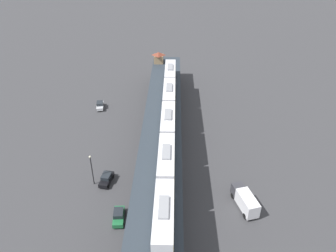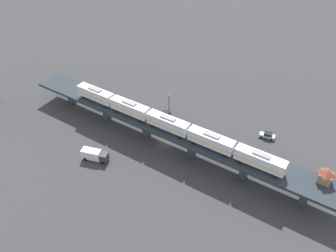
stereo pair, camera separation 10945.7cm
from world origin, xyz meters
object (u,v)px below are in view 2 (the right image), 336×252
(signal_hut, at_px, (326,176))
(street_lamp, at_px, (169,102))
(street_car_black, at_px, (166,114))
(subway_train, at_px, (168,123))
(delivery_truck, at_px, (95,155))
(street_car_green, at_px, (134,111))
(street_car_silver, at_px, (267,135))

(signal_hut, relative_size, street_lamp, 0.58)
(street_car_black, bearing_deg, subway_train, -162.12)
(delivery_truck, bearing_deg, street_car_green, -7.69)
(subway_train, height_order, delivery_truck, subway_train)
(street_car_green, bearing_deg, street_car_black, -84.40)
(subway_train, height_order, street_car_silver, subway_train)
(street_car_green, bearing_deg, subway_train, -131.13)
(signal_hut, bearing_deg, delivery_truck, 92.01)
(street_car_green, distance_m, street_car_silver, 41.15)
(street_car_black, height_order, street_car_silver, same)
(street_car_black, xyz_separation_m, street_car_silver, (-1.56, -30.92, 0.00))
(signal_hut, distance_m, street_car_silver, 24.42)
(street_car_green, height_order, street_car_silver, same)
(street_car_green, relative_size, street_lamp, 0.68)
(subway_train, bearing_deg, street_car_green, 48.87)
(signal_hut, distance_m, street_lamp, 49.27)
(street_car_green, bearing_deg, street_car_silver, -90.78)
(street_car_black, distance_m, delivery_truck, 26.83)
(signal_hut, relative_size, street_car_silver, 0.87)
(subway_train, bearing_deg, street_car_black, 17.88)
(signal_hut, distance_m, delivery_truck, 56.75)
(subway_train, relative_size, street_car_green, 12.93)
(signal_hut, relative_size, street_car_green, 0.85)
(subway_train, height_order, signal_hut, subway_train)
(signal_hut, xyz_separation_m, delivery_truck, (-1.97, 56.31, -6.76))
(subway_train, height_order, street_car_black, subway_train)
(street_car_black, distance_m, street_lamp, 4.02)
(street_car_silver, xyz_separation_m, delivery_truck, (-21.75, 44.16, 0.82))
(street_car_black, relative_size, street_lamp, 0.68)
(subway_train, xyz_separation_m, street_lamp, (16.30, 4.30, -5.16))
(subway_train, xyz_separation_m, street_car_black, (13.84, 4.46, -8.33))
(subway_train, relative_size, delivery_truck, 8.41)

